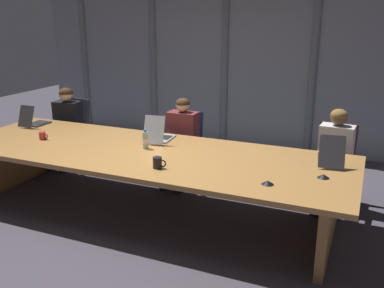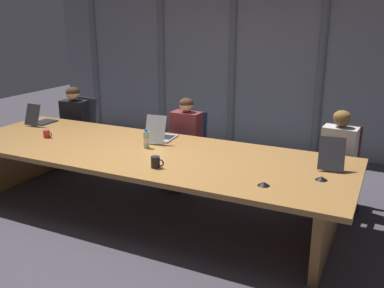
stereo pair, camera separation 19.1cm
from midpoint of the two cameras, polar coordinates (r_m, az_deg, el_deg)
name	(u,v)px [view 1 (the left image)]	position (r m, az deg, el deg)	size (l,w,h in m)	color
ground_plane	(146,212)	(4.92, -7.32, -9.00)	(14.22, 14.22, 0.00)	#47424C
conference_table	(144,162)	(4.69, -7.59, -2.43)	(4.45, 1.50, 0.73)	#B77F42
curtain_backdrop	(230,59)	(7.14, 4.36, 11.30)	(7.11, 0.17, 2.90)	gray
laptop_left_end	(34,121)	(6.08, -21.21, 2.85)	(0.22, 0.40, 0.29)	#2D2D33
laptop_left_mid	(159,136)	(4.99, -5.50, 1.12)	(0.28, 0.47, 0.33)	#A8ADB7
laptop_center	(331,157)	(4.43, 16.90, -1.65)	(0.30, 0.52, 0.31)	#2D2D33
office_chair_left_end	(71,139)	(6.68, -16.65, 0.60)	(0.60, 0.60, 0.94)	#2D2D38
office_chair_left_mid	(184,156)	(5.71, -2.08, -1.57)	(0.60, 0.61, 0.90)	navy
office_chair_center	(332,175)	(5.23, 17.21, -3.99)	(0.60, 0.60, 0.93)	#511E19
person_left_end	(65,123)	(6.47, -17.46, 2.74)	(0.42, 0.57, 1.14)	black
person_left_mid	(180,137)	(5.47, -2.61, 0.89)	(0.40, 0.55, 1.13)	brown
person_center	(334,155)	(4.98, 17.43, -1.39)	(0.41, 0.56, 1.15)	silver
water_bottle_primary	(145,140)	(4.71, -7.42, 0.52)	(0.07, 0.07, 0.21)	#ADD1B2
coffee_mug_near	(158,163)	(4.10, -5.93, -2.51)	(0.14, 0.09, 0.11)	black
coffee_mug_far	(43,136)	(5.36, -20.33, 1.05)	(0.12, 0.08, 0.09)	#B2332D
conference_mic_left_side	(323,176)	(4.00, 15.89, -4.17)	(0.11, 0.11, 0.04)	black
conference_mic_middle	(268,182)	(3.75, 8.66, -5.13)	(0.11, 0.11, 0.04)	black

